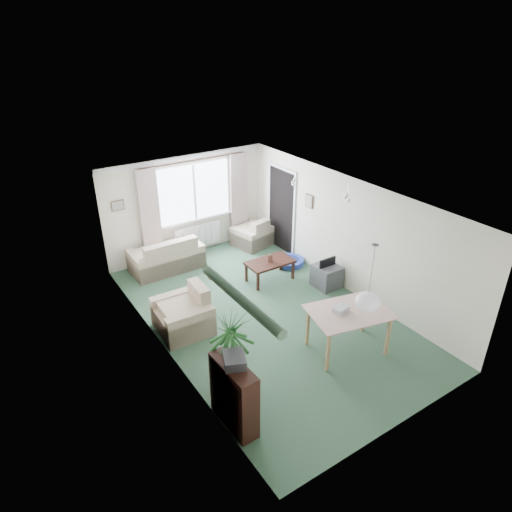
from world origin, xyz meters
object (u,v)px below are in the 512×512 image
dining_table (347,331)px  bookshelf (234,395)px  coffee_table (270,271)px  sofa (166,253)px  pet_bed (290,262)px  armchair_corner (252,232)px  tv_cube (326,276)px  houseplant (233,360)px  armchair_left (182,310)px

dining_table → bookshelf: bearing=-172.1°
coffee_table → sofa: bearing=134.5°
sofa → pet_bed: size_ratio=2.42×
armchair_corner → coffee_table: bearing=57.0°
armchair_corner → tv_cube: size_ratio=1.54×
bookshelf → dining_table: 2.45m
bookshelf → coffee_table: bearing=46.4°
houseplant → armchair_left: bearing=85.8°
dining_table → houseplant: bearing=179.8°
coffee_table → tv_cube: 1.22m
houseplant → tv_cube: 3.83m
sofa → dining_table: sofa is taller
armchair_left → pet_bed: armchair_left is taller
coffee_table → pet_bed: bearing=22.7°
tv_cube → pet_bed: size_ratio=0.81×
armchair_corner → dining_table: (-0.89, -4.34, 0.02)m
dining_table → sofa: bearing=107.8°
armchair_corner → bookshelf: bearing=42.1°
sofa → armchair_corner: bearing=178.5°
tv_cube → armchair_left: bearing=175.9°
armchair_left → dining_table: (2.09, -2.05, -0.04)m
coffee_table → houseplant: 3.70m
coffee_table → dining_table: 2.69m
sofa → armchair_corner: 2.29m
coffee_table → dining_table: size_ratio=0.82×
bookshelf → tv_cube: (3.54, 2.12, -0.27)m
tv_cube → pet_bed: tv_cube is taller
tv_cube → pet_bed: bearing=93.0°
houseplant → pet_bed: 4.52m
armchair_corner → tv_cube: bearing=82.5°
sofa → armchair_left: bearing=72.7°
coffee_table → bookshelf: 4.04m
armchair_corner → coffee_table: size_ratio=0.81×
pet_bed → armchair_corner: bearing=97.4°
sofa → coffee_table: bearing=133.6°
bookshelf → armchair_corner: bearing=52.9°
tv_cube → sofa: bearing=135.0°
armchair_left → tv_cube: size_ratio=1.78×
armchair_left → bookshelf: (-0.34, -2.39, 0.09)m
dining_table → tv_cube: dining_table is taller
armchair_corner → dining_table: bearing=65.9°
tv_cube → pet_bed: (-0.05, 1.22, -0.18)m
armchair_left → houseplant: (-0.15, -2.05, 0.37)m
houseplant → dining_table: bearing=-0.2°
armchair_corner → tv_cube: (0.22, -2.55, -0.12)m
armchair_left → pet_bed: (3.15, 0.95, -0.36)m
bookshelf → dining_table: bookshelf is taller
bookshelf → pet_bed: size_ratio=1.57×
armchair_left → bookshelf: bearing=-5.8°
armchair_corner → dining_table: size_ratio=0.67×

